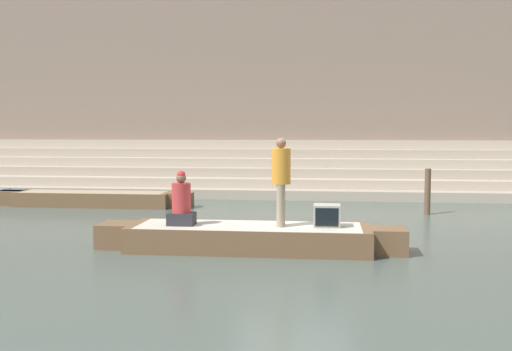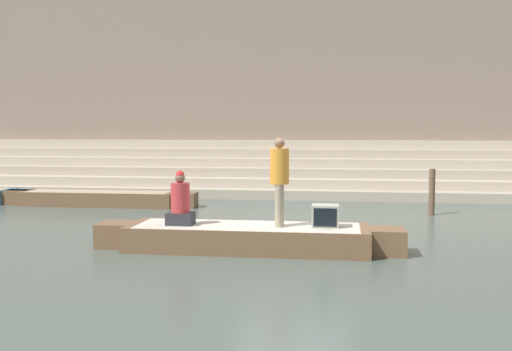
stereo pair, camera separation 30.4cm
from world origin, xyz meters
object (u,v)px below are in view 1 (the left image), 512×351
object	(u,v)px
rowboat_main	(249,237)
moored_boat_shore	(93,199)
person_standing	(281,176)
mooring_post	(428,192)
person_rowing	(181,204)
tv_set	(327,216)

from	to	relation	value
rowboat_main	moored_boat_shore	bearing A→B (deg)	135.94
rowboat_main	person_standing	bearing A→B (deg)	3.38
rowboat_main	mooring_post	world-z (taller)	mooring_post
rowboat_main	person_standing	world-z (taller)	person_standing
person_rowing	moored_boat_shore	bearing A→B (deg)	125.27
person_rowing	tv_set	size ratio (longest dim) A/B	2.09
mooring_post	person_standing	bearing A→B (deg)	-124.00
person_rowing	mooring_post	xyz separation A→B (m)	(5.68, 5.58, -0.27)
rowboat_main	tv_set	distance (m)	1.59
tv_set	moored_boat_shore	world-z (taller)	tv_set
person_standing	tv_set	size ratio (longest dim) A/B	3.32
rowboat_main	person_standing	size ratio (longest dim) A/B	3.53
rowboat_main	tv_set	xyz separation A→B (m)	(1.53, 0.06, 0.45)
person_rowing	mooring_post	world-z (taller)	person_rowing
person_rowing	mooring_post	distance (m)	7.97
person_standing	mooring_post	distance (m)	6.68
moored_boat_shore	mooring_post	xyz separation A→B (m)	(10.01, -0.64, 0.41)
person_standing	tv_set	bearing A→B (deg)	18.79
rowboat_main	person_rowing	world-z (taller)	person_rowing
rowboat_main	person_rowing	distance (m)	1.49
tv_set	moored_boat_shore	distance (m)	9.43
tv_set	moored_boat_shore	bearing A→B (deg)	139.41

